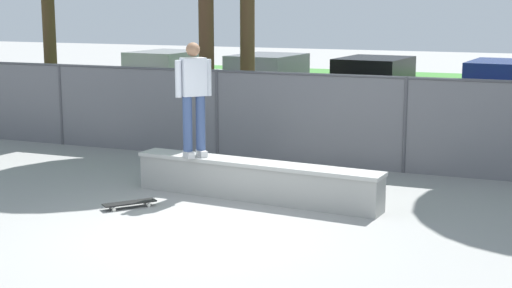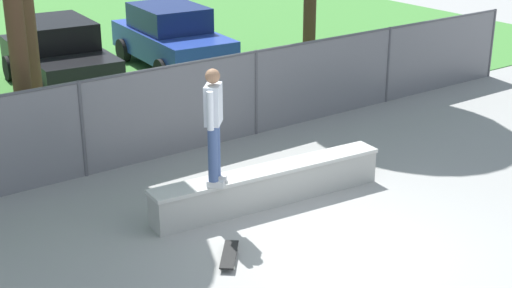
% 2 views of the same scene
% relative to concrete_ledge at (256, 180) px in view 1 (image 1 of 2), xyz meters
% --- Properties ---
extents(ground_plane, '(80.00, 80.00, 0.00)m').
position_rel_concrete_ledge_xyz_m(ground_plane, '(-0.11, -1.92, -0.31)').
color(ground_plane, gray).
extents(grass_strip, '(30.60, 20.00, 0.02)m').
position_rel_concrete_ledge_xyz_m(grass_strip, '(-0.11, 13.09, -0.30)').
color(grass_strip, '#3D7A33').
rests_on(grass_strip, ground).
extents(concrete_ledge, '(4.13, 0.84, 0.61)m').
position_rel_concrete_ledge_xyz_m(concrete_ledge, '(0.00, 0.00, 0.00)').
color(concrete_ledge, '#999993').
rests_on(concrete_ledge, ground).
extents(skateboarder, '(0.45, 0.47, 1.82)m').
position_rel_concrete_ledge_xyz_m(skateboarder, '(-1.05, -0.02, 1.31)').
color(skateboarder, beige).
rests_on(skateboarder, concrete_ledge).
extents(skateboard, '(0.66, 0.74, 0.09)m').
position_rel_concrete_ledge_xyz_m(skateboard, '(-1.57, -1.17, -0.23)').
color(skateboard, black).
rests_on(skateboard, ground).
extents(chainlink_fence, '(18.67, 0.07, 1.75)m').
position_rel_concrete_ledge_xyz_m(chainlink_fence, '(-0.11, 2.79, 0.65)').
color(chainlink_fence, '#4C4C51').
rests_on(chainlink_fence, ground).
extents(car_white, '(2.28, 4.34, 1.66)m').
position_rel_concrete_ledge_xyz_m(car_white, '(-6.38, 8.61, 0.53)').
color(car_white, silver).
rests_on(car_white, ground).
extents(car_silver, '(2.28, 4.34, 1.66)m').
position_rel_concrete_ledge_xyz_m(car_silver, '(-3.14, 8.38, 0.53)').
color(car_silver, '#B7BABF').
rests_on(car_silver, ground).
extents(car_black, '(2.28, 4.34, 1.66)m').
position_rel_concrete_ledge_xyz_m(car_black, '(-0.19, 8.33, 0.53)').
color(car_black, black).
rests_on(car_black, ground).
extents(car_blue, '(2.28, 4.34, 1.66)m').
position_rel_concrete_ledge_xyz_m(car_blue, '(3.00, 8.38, 0.53)').
color(car_blue, '#233D9E').
rests_on(car_blue, ground).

